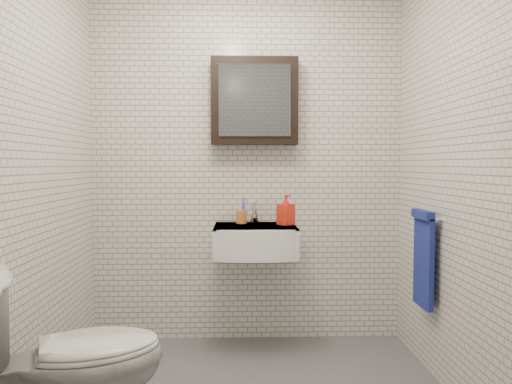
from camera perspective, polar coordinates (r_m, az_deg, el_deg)
The scene contains 8 objects.
room_shell at distance 2.58m, azimuth -0.70°, elevation 7.72°, with size 2.22×2.02×2.51m.
washbasin at distance 3.34m, azimuth -0.08°, elevation -5.54°, with size 0.55×0.50×0.20m.
faucet at distance 3.52m, azimuth -0.18°, elevation -2.46°, with size 0.06×0.20×0.15m.
mirror_cabinet at distance 3.52m, azimuth -0.18°, elevation 10.30°, with size 0.60×0.15×0.60m.
towel_rail at distance 3.16m, azimuth 18.60°, elevation -6.79°, with size 0.09×0.30×0.58m.
toothbrush_cup at distance 3.49m, azimuth -1.66°, elevation -2.79°, with size 0.09×0.09×0.20m.
soap_bottle at distance 3.41m, azimuth 3.43°, elevation -2.04°, with size 0.09×0.10×0.21m, color orange.
toilet at distance 2.39m, azimuth -20.96°, elevation -17.63°, with size 0.47×0.82×0.84m, color silver.
Camera 1 is at (-0.05, -2.57, 1.26)m, focal length 35.00 mm.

